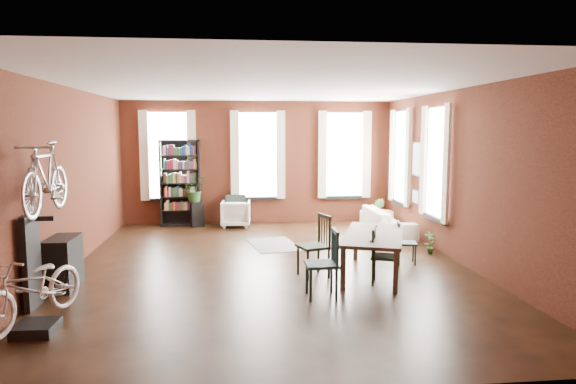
{
  "coord_description": "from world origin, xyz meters",
  "views": [
    {
      "loc": [
        -0.63,
        -8.98,
        2.44
      ],
      "look_at": [
        0.39,
        0.6,
        1.28
      ],
      "focal_mm": 32.0,
      "sensor_mm": 36.0,
      "label": 1
    }
  ],
  "objects": [
    {
      "name": "room",
      "position": [
        0.25,
        0.62,
        2.14
      ],
      "size": [
        9.0,
        9.04,
        3.22
      ],
      "color": "black",
      "rests_on": "ground"
    },
    {
      "name": "dining_table",
      "position": [
        1.71,
        -0.66,
        0.35
      ],
      "size": [
        1.57,
        2.27,
        0.71
      ],
      "primitive_type": "cube",
      "rotation": [
        0.0,
        0.0,
        -0.34
      ],
      "color": "#4D3C2E",
      "rests_on": "ground"
    },
    {
      "name": "dining_chair_a",
      "position": [
        0.63,
        -1.76,
        0.5
      ],
      "size": [
        0.46,
        0.46,
        1.0
      ],
      "primitive_type": "cube",
      "rotation": [
        0.0,
        0.0,
        -1.56
      ],
      "color": "#193735",
      "rests_on": "ground"
    },
    {
      "name": "dining_chair_b",
      "position": [
        0.68,
        -0.67,
        0.52
      ],
      "size": [
        0.6,
        0.6,
        1.03
      ],
      "primitive_type": "cube",
      "rotation": [
        0.0,
        0.0,
        -1.27
      ],
      "color": "black",
      "rests_on": "ground"
    },
    {
      "name": "dining_chair_c",
      "position": [
        1.74,
        -1.21,
        0.45
      ],
      "size": [
        0.53,
        0.53,
        0.89
      ],
      "primitive_type": "cube",
      "rotation": [
        0.0,
        0.0,
        1.22
      ],
      "color": "black",
      "rests_on": "ground"
    },
    {
      "name": "dining_chair_d",
      "position": [
        2.51,
        -0.03,
        0.39
      ],
      "size": [
        0.42,
        0.42,
        0.78
      ],
      "primitive_type": "cube",
      "rotation": [
        0.0,
        0.0,
        1.36
      ],
      "color": "#163131",
      "rests_on": "ground"
    },
    {
      "name": "bookshelf",
      "position": [
        -2.0,
        4.3,
        1.1
      ],
      "size": [
        1.0,
        0.32,
        2.2
      ],
      "primitive_type": "cube",
      "color": "black",
      "rests_on": "ground"
    },
    {
      "name": "white_armchair",
      "position": [
        -0.6,
        3.97,
        0.37
      ],
      "size": [
        0.76,
        0.71,
        0.74
      ],
      "primitive_type": "imported",
      "rotation": [
        0.0,
        0.0,
        3.08
      ],
      "color": "white",
      "rests_on": "ground"
    },
    {
      "name": "cream_sofa",
      "position": [
        2.95,
        2.6,
        0.41
      ],
      "size": [
        0.61,
        2.08,
        0.81
      ],
      "primitive_type": "imported",
      "rotation": [
        0.0,
        0.0,
        1.57
      ],
      "color": "beige",
      "rests_on": "ground"
    },
    {
      "name": "striped_rug",
      "position": [
        0.2,
        1.77,
        0.01
      ],
      "size": [
        1.15,
        1.6,
        0.01
      ],
      "primitive_type": "cube",
      "rotation": [
        0.0,
        0.0,
        0.18
      ],
      "color": "black",
      "rests_on": "ground"
    },
    {
      "name": "bike_trainer",
      "position": [
        -3.02,
        -2.76,
        0.07
      ],
      "size": [
        0.48,
        0.48,
        0.14
      ],
      "primitive_type": "cube",
      "rotation": [
        0.0,
        0.0,
        -0.02
      ],
      "color": "black",
      "rests_on": "ground"
    },
    {
      "name": "bike_wall_rack",
      "position": [
        -3.4,
        -1.8,
        0.65
      ],
      "size": [
        0.16,
        0.6,
        1.3
      ],
      "primitive_type": "cube",
      "color": "black",
      "rests_on": "ground"
    },
    {
      "name": "console_table",
      "position": [
        -3.28,
        -0.9,
        0.4
      ],
      "size": [
        0.4,
        0.8,
        0.8
      ],
      "primitive_type": "cube",
      "color": "black",
      "rests_on": "ground"
    },
    {
      "name": "plant_stand",
      "position": [
        -1.58,
        4.1,
        0.31
      ],
      "size": [
        0.39,
        0.39,
        0.63
      ],
      "primitive_type": "cube",
      "rotation": [
        0.0,
        0.0,
        0.27
      ],
      "color": "black",
      "rests_on": "ground"
    },
    {
      "name": "plant_by_sofa",
      "position": [
        3.0,
        3.71,
        0.16
      ],
      "size": [
        0.56,
        0.8,
        0.32
      ],
      "primitive_type": "imported",
      "rotation": [
        0.0,
        0.0,
        -0.24
      ],
      "color": "#365E25",
      "rests_on": "ground"
    },
    {
      "name": "plant_small",
      "position": [
        3.23,
        0.64,
        0.08
      ],
      "size": [
        0.35,
        0.5,
        0.16
      ],
      "primitive_type": "imported",
      "rotation": [
        0.0,
        0.0,
        0.28
      ],
      "color": "#315D25",
      "rests_on": "ground"
    },
    {
      "name": "bicycle_floor",
      "position": [
        -3.03,
        -2.76,
        0.97
      ],
      "size": [
        0.86,
        1.03,
        1.67
      ],
      "primitive_type": "imported",
      "rotation": [
        0.0,
        0.0,
        -0.36
      ],
      "color": "beige",
      "rests_on": "bike_trainer"
    },
    {
      "name": "bicycle_hung",
      "position": [
        -3.15,
        -1.8,
        2.13
      ],
      "size": [
        0.47,
        1.0,
        1.66
      ],
      "primitive_type": "imported",
      "color": "#A5A8AD",
      "rests_on": "bike_wall_rack"
    },
    {
      "name": "plant_on_stand",
      "position": [
        -1.62,
        4.14,
        0.88
      ],
      "size": [
        0.72,
        0.76,
        0.5
      ],
      "primitive_type": "imported",
      "rotation": [
        0.0,
        0.0,
        0.25
      ],
      "color": "#295120",
      "rests_on": "plant_stand"
    }
  ]
}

